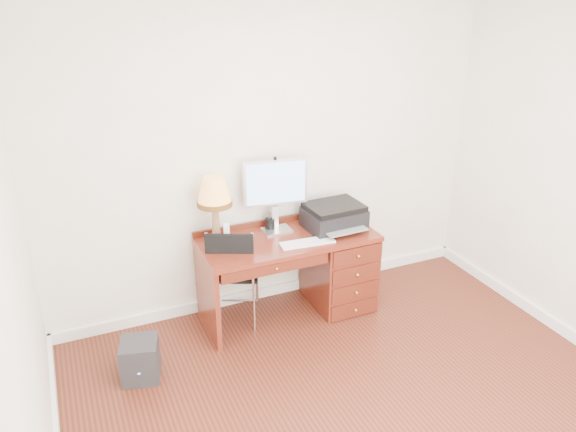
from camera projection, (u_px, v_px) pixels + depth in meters
name	position (u px, v px, depth m)	size (l,w,h in m)	color
ground	(369.00, 415.00, 3.88)	(4.00, 4.00, 0.00)	#3F180E
room_shell	(327.00, 356.00, 4.39)	(4.00, 4.00, 4.00)	white
desk	(321.00, 265.00, 5.01)	(1.50, 0.67, 0.75)	maroon
monitor	(275.00, 187.00, 4.73)	(0.56, 0.21, 0.64)	silver
keyboard	(307.00, 243.00, 4.64)	(0.46, 0.13, 0.02)	white
mouse_pad	(323.00, 237.00, 4.73)	(0.20, 0.20, 0.04)	black
printer	(334.00, 216.00, 4.90)	(0.51, 0.40, 0.22)	black
leg_lamp	(214.00, 196.00, 4.46)	(0.29, 0.29, 0.58)	black
phone	(227.00, 239.00, 4.59)	(0.11, 0.11, 0.20)	white
pen_cup	(270.00, 224.00, 4.87)	(0.08, 0.08, 0.11)	black
chair	(236.00, 266.00, 4.69)	(0.57, 0.58, 0.92)	black
equipment_box	(140.00, 359.00, 4.19)	(0.27, 0.27, 0.31)	black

